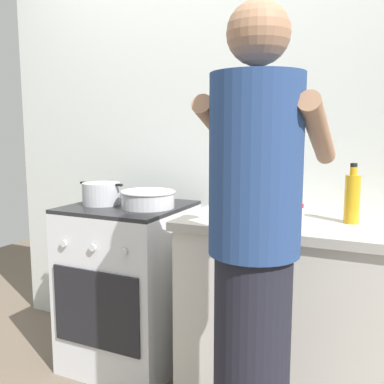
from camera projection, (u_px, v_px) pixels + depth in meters
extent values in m
cube|color=silver|center=(246.00, 140.00, 2.38)|extent=(3.20, 0.10, 2.50)
cube|color=silver|center=(291.00, 317.00, 2.03)|extent=(0.96, 0.56, 0.86)
cube|color=#B7B2A8|center=(294.00, 224.00, 1.97)|extent=(1.00, 0.60, 0.04)
cube|color=silver|center=(130.00, 286.00, 2.41)|extent=(0.60, 0.60, 0.88)
cube|color=#232326|center=(128.00, 207.00, 2.35)|extent=(0.60, 0.60, 0.02)
cube|color=black|center=(95.00, 310.00, 2.14)|extent=(0.51, 0.01, 0.40)
cylinder|color=silver|center=(64.00, 243.00, 2.16)|extent=(0.04, 0.01, 0.04)
cylinder|color=silver|center=(93.00, 248.00, 2.09)|extent=(0.04, 0.01, 0.04)
cylinder|color=silver|center=(124.00, 252.00, 2.01)|extent=(0.04, 0.01, 0.04)
cylinder|color=#B2B2B7|center=(101.00, 194.00, 2.35)|extent=(0.20, 0.20, 0.12)
cube|color=black|center=(84.00, 183.00, 2.40)|extent=(0.04, 0.02, 0.01)
cube|color=black|center=(119.00, 185.00, 2.30)|extent=(0.04, 0.02, 0.01)
cylinder|color=#B7B7BC|center=(148.00, 199.00, 2.26)|extent=(0.28, 0.28, 0.09)
torus|color=#B7B7BC|center=(148.00, 192.00, 2.26)|extent=(0.29, 0.29, 0.01)
cylinder|color=silver|center=(255.00, 196.00, 2.21)|extent=(0.10, 0.10, 0.14)
cylinder|color=white|center=(254.00, 183.00, 2.19)|extent=(0.06, 0.02, 0.22)
sphere|color=white|center=(255.00, 159.00, 2.17)|extent=(0.03, 0.03, 0.03)
cylinder|color=#B7BABF|center=(256.00, 181.00, 2.22)|extent=(0.06, 0.01, 0.25)
sphere|color=#B7BABF|center=(257.00, 154.00, 2.20)|extent=(0.03, 0.03, 0.03)
cylinder|color=silver|center=(255.00, 180.00, 2.19)|extent=(0.02, 0.08, 0.27)
sphere|color=silver|center=(256.00, 151.00, 2.17)|extent=(0.03, 0.03, 0.03)
cylinder|color=silver|center=(299.00, 215.00, 1.92)|extent=(0.04, 0.04, 0.06)
cylinder|color=red|center=(299.00, 206.00, 1.92)|extent=(0.04, 0.04, 0.02)
cylinder|color=gold|center=(352.00, 199.00, 1.88)|extent=(0.07, 0.07, 0.21)
cylinder|color=gold|center=(354.00, 171.00, 1.86)|extent=(0.03, 0.03, 0.04)
cylinder|color=black|center=(354.00, 165.00, 1.85)|extent=(0.03, 0.03, 0.02)
cylinder|color=black|center=(251.00, 379.00, 1.49)|extent=(0.26, 0.26, 0.90)
cylinder|color=navy|center=(256.00, 166.00, 1.39)|extent=(0.30, 0.30, 0.58)
sphere|color=#A07254|center=(258.00, 33.00, 1.33)|extent=(0.20, 0.20, 0.20)
cylinder|color=#A07254|center=(222.00, 131.00, 1.57)|extent=(0.07, 0.41, 0.24)
cylinder|color=#A07254|center=(319.00, 131.00, 1.42)|extent=(0.07, 0.41, 0.24)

